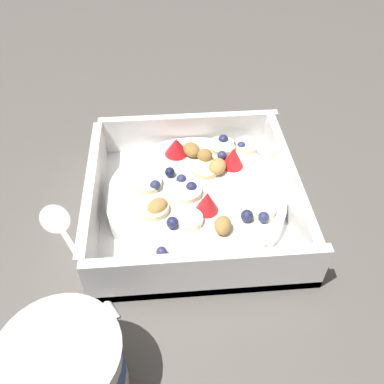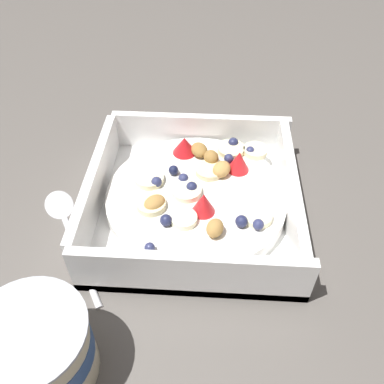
% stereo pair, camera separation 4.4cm
% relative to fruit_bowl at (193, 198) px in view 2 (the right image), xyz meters
% --- Properties ---
extents(ground_plane, '(2.40, 2.40, 0.00)m').
position_rel_fruit_bowl_xyz_m(ground_plane, '(-0.00, -0.01, -0.02)').
color(ground_plane, '#56514C').
extents(fruit_bowl, '(0.22, 0.22, 0.06)m').
position_rel_fruit_bowl_xyz_m(fruit_bowl, '(0.00, 0.00, 0.00)').
color(fruit_bowl, white).
rests_on(fruit_bowl, ground).
extents(spoon, '(0.11, 0.16, 0.01)m').
position_rel_fruit_bowl_xyz_m(spoon, '(0.14, 0.02, -0.02)').
color(spoon, silver).
rests_on(spoon, ground).
extents(yogurt_cup, '(0.09, 0.09, 0.07)m').
position_rel_fruit_bowl_xyz_m(yogurt_cup, '(0.11, 0.19, 0.02)').
color(yogurt_cup, beige).
rests_on(yogurt_cup, ground).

